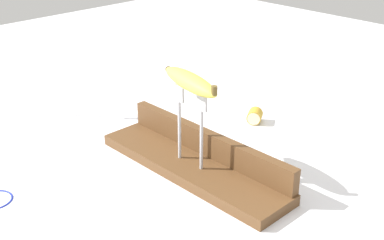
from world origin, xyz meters
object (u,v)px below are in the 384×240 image
(banana_chunk_near, at_px, (255,116))
(fork_fallen_near, at_px, (115,116))
(fork_stand_center, at_px, (190,120))
(banana_raised_center, at_px, (190,81))

(banana_chunk_near, bearing_deg, fork_fallen_near, -139.83)
(fork_stand_center, height_order, banana_raised_center, banana_raised_center)
(fork_stand_center, relative_size, fork_fallen_near, 1.20)
(banana_raised_center, xyz_separation_m, banana_chunk_near, (-0.07, 0.30, -0.19))
(banana_raised_center, distance_m, banana_chunk_near, 0.36)
(banana_raised_center, bearing_deg, fork_fallen_near, 170.63)
(banana_raised_center, height_order, fork_fallen_near, banana_raised_center)
(fork_stand_center, xyz_separation_m, fork_fallen_near, (-0.35, 0.06, -0.12))
(banana_raised_center, bearing_deg, banana_chunk_near, 102.58)
(fork_stand_center, relative_size, banana_chunk_near, 3.17)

